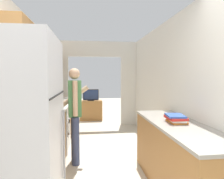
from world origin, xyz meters
The scene contains 11 objects.
wall_left centered at (-1.18, 2.20, 1.49)m, with size 0.38×7.15×2.50m.
wall_right centered at (1.26, 1.77, 1.25)m, with size 0.06×7.15×2.50m.
wall_far_with_doorway centered at (0.00, 4.78, 1.43)m, with size 2.86×0.06×2.50m.
counter_left centered at (-0.93, 2.83, 0.44)m, with size 0.62×3.50×0.88m.
counter_right centered at (0.93, 1.20, 0.44)m, with size 0.62×1.95×0.88m.
refrigerator centered at (-0.86, 0.67, 0.92)m, with size 0.77×0.84×1.83m.
range_oven centered at (-0.92, 2.92, 0.45)m, with size 0.66×0.73×1.02m.
person centered at (-0.44, 2.23, 0.86)m, with size 0.52×0.40×1.61m.
book_stack centered at (0.91, 1.26, 0.94)m, with size 0.25×0.30×0.10m.
tv_cabinet centered at (-0.12, 5.58, 0.33)m, with size 0.75×0.42×0.66m.
television centered at (-0.12, 5.54, 0.84)m, with size 0.52×0.16×0.38m.
Camera 1 is at (-0.22, -1.16, 1.49)m, focal length 32.00 mm.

